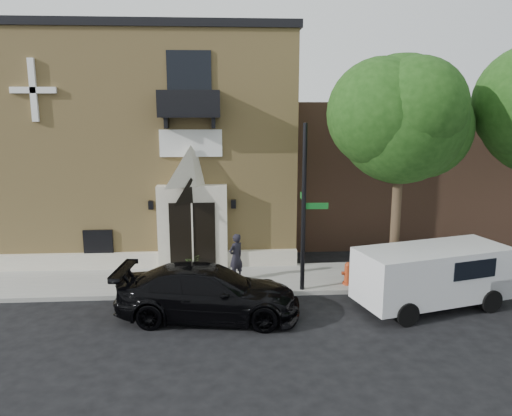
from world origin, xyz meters
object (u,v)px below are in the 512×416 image
at_px(black_sedan, 208,292).
at_px(cargo_van, 437,274).
at_px(pedestrian_near, 236,257).
at_px(street_sign, 304,208).
at_px(dumpster, 475,265).
at_px(fire_hydrant, 348,273).

bearing_deg(black_sedan, cargo_van, -80.65).
distance_m(black_sedan, pedestrian_near, 3.01).
xyz_separation_m(street_sign, pedestrian_near, (-2.23, 1.10, -1.97)).
bearing_deg(black_sedan, street_sign, -53.95).
distance_m(street_sign, dumpster, 6.58).
relative_size(black_sedan, pedestrian_near, 3.24).
relative_size(fire_hydrant, dumpster, 0.39).
bearing_deg(black_sedan, fire_hydrant, -59.43).
bearing_deg(pedestrian_near, cargo_van, 116.36).
distance_m(street_sign, pedestrian_near, 3.17).
bearing_deg(street_sign, pedestrian_near, 155.58).
height_order(street_sign, fire_hydrant, street_sign).
bearing_deg(cargo_van, street_sign, 144.99).
distance_m(cargo_van, street_sign, 4.64).
bearing_deg(street_sign, cargo_van, -17.86).
relative_size(black_sedan, cargo_van, 1.07).
height_order(black_sedan, dumpster, black_sedan).
relative_size(cargo_van, fire_hydrant, 6.38).
height_order(cargo_van, dumpster, cargo_van).
height_order(fire_hydrant, dumpster, dumpster).
distance_m(black_sedan, cargo_van, 7.15).
height_order(cargo_van, fire_hydrant, cargo_van).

